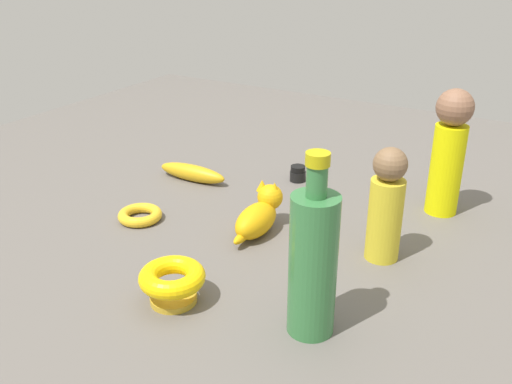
% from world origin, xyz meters
% --- Properties ---
extents(ground, '(2.00, 2.00, 0.00)m').
position_xyz_m(ground, '(0.00, 0.00, 0.00)').
color(ground, '#5B5651').
extents(cat_figurine, '(0.06, 0.15, 0.09)m').
position_xyz_m(cat_figurine, '(-0.00, 0.01, 0.04)').
color(cat_figurine, '#DB9D0D').
rests_on(cat_figurine, ground).
extents(banana, '(0.17, 0.04, 0.04)m').
position_xyz_m(banana, '(-0.26, 0.15, 0.02)').
color(banana, gold).
rests_on(banana, ground).
extents(nail_polish_jar, '(0.04, 0.04, 0.04)m').
position_xyz_m(nail_polish_jar, '(-0.05, 0.27, 0.02)').
color(nail_polish_jar, black).
rests_on(nail_polish_jar, ground).
extents(bowl, '(0.10, 0.10, 0.06)m').
position_xyz_m(bowl, '(-0.00, -0.25, 0.04)').
color(bowl, gold).
rests_on(bowl, ground).
extents(person_figure_child, '(0.08, 0.08, 0.20)m').
position_xyz_m(person_figure_child, '(0.23, 0.04, 0.10)').
color(person_figure_child, gold).
rests_on(person_figure_child, ground).
extents(person_figure_adult, '(0.09, 0.09, 0.25)m').
position_xyz_m(person_figure_adult, '(0.27, 0.28, 0.13)').
color(person_figure_adult, '#DFDA08').
rests_on(person_figure_adult, ground).
extents(bangle, '(0.09, 0.09, 0.02)m').
position_xyz_m(bangle, '(-0.23, -0.06, 0.01)').
color(bangle, gold).
rests_on(bangle, ground).
extents(bottle_tall, '(0.07, 0.07, 0.27)m').
position_xyz_m(bottle_tall, '(0.21, -0.20, 0.11)').
color(bottle_tall, '#33713B').
rests_on(bottle_tall, ground).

